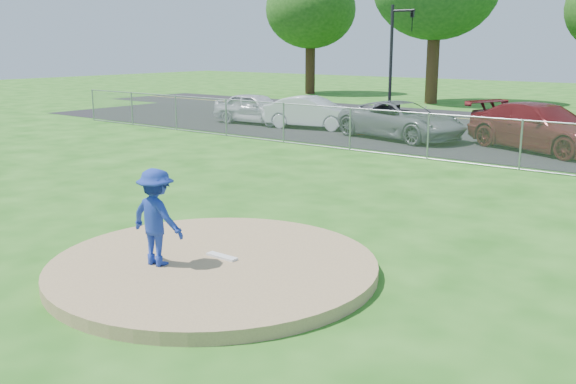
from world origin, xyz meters
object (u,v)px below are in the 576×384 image
parked_car_gray (402,120)px  parked_car_darkred (542,127)px  traffic_cone (361,127)px  parked_car_white (312,112)px  parked_car_silver (256,108)px  pitcher (157,217)px  traffic_signal_left (395,51)px

parked_car_gray → parked_car_darkred: parked_car_darkred is taller
parked_car_darkred → traffic_cone: bearing=114.8°
parked_car_white → traffic_cone: bearing=-109.2°
parked_car_gray → parked_car_darkred: bearing=-73.7°
parked_car_white → parked_car_silver: bearing=81.7°
parked_car_silver → parked_car_darkred: 13.15m
pitcher → parked_car_gray: bearing=-78.6°
traffic_cone → pitcher: bearing=-69.2°
traffic_signal_left → traffic_cone: bearing=-72.9°
traffic_cone → parked_car_gray: size_ratio=0.11×
traffic_signal_left → parked_car_darkred: 11.24m
traffic_signal_left → pitcher: 24.21m
pitcher → parked_car_white: pitcher is taller
pitcher → parked_car_darkred: (0.99, 16.67, -0.15)m
traffic_cone → parked_car_white: parked_car_white is taller
parked_car_gray → parked_car_darkred: (5.32, 0.34, 0.09)m
parked_car_white → parked_car_darkred: size_ratio=0.75×
parked_car_darkred → pitcher: bearing=-160.4°
parked_car_silver → parked_car_gray: size_ratio=0.80×
traffic_signal_left → parked_car_white: traffic_signal_left is taller
pitcher → parked_car_gray: 16.89m
pitcher → parked_car_white: (-9.04, 16.78, -0.27)m
traffic_signal_left → parked_car_white: 6.50m
traffic_signal_left → parked_car_silver: traffic_signal_left is taller
pitcher → traffic_cone: (-6.26, 16.44, -0.68)m
traffic_cone → parked_car_darkred: 7.27m
traffic_signal_left → parked_car_gray: size_ratio=1.05×
pitcher → parked_car_white: bearing=-65.1°
parked_car_silver → parked_car_darkred: bearing=-92.8°
traffic_cone → parked_car_white: (-2.78, 0.35, 0.40)m
traffic_cone → parked_car_darkred: parked_car_darkred is taller
parked_car_gray → parked_car_darkred: 5.33m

